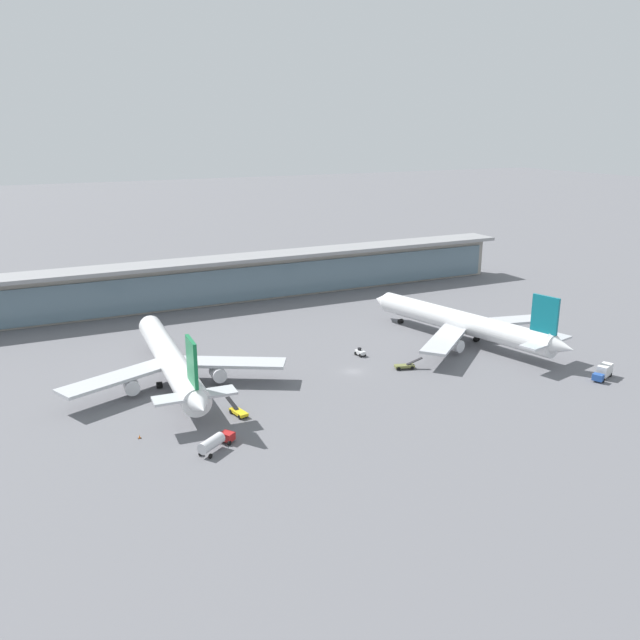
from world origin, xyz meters
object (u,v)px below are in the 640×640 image
airliner_centre_stand (465,323)px  service_truck_mid_apron_yellow (238,411)px  service_truck_by_tail_blue (603,371)px  safety_cone_alpha (140,437)px  service_truck_near_nose_white (360,352)px  service_truck_under_wing_red (215,442)px  airliner_left_stand (171,360)px  service_truck_on_taxiway_olive (405,366)px

airliner_centre_stand → service_truck_mid_apron_yellow: 73.40m
service_truck_by_tail_blue → airliner_centre_stand: bearing=109.2°
safety_cone_alpha → service_truck_near_nose_white: bearing=20.6°
airliner_centre_stand → service_truck_under_wing_red: bearing=-159.0°
airliner_left_stand → service_truck_by_tail_blue: airliner_left_stand is taller
airliner_left_stand → airliner_centre_stand: 78.86m
service_truck_on_taxiway_olive → safety_cone_alpha: (-65.69, -9.45, -0.49)m
service_truck_under_wing_red → airliner_left_stand: bearing=88.1°
airliner_centre_stand → service_truck_on_taxiway_olive: 27.95m
airliner_left_stand → service_truck_under_wing_red: 36.19m
service_truck_near_nose_white → safety_cone_alpha: service_truck_near_nose_white is taller
service_truck_on_taxiway_olive → service_truck_under_wing_red: bearing=-159.4°
airliner_centre_stand → service_truck_mid_apron_yellow: size_ratio=9.43×
airliner_left_stand → service_truck_mid_apron_yellow: bearing=-71.8°
airliner_centre_stand → service_truck_by_tail_blue: (12.44, -35.78, -3.86)m
service_truck_under_wing_red → service_truck_on_taxiway_olive: service_truck_under_wing_red is taller
airliner_left_stand → safety_cone_alpha: bearing=-116.8°
airliner_left_stand → safety_cone_alpha: size_ratio=94.52×
service_truck_mid_apron_yellow → safety_cone_alpha: size_ratio=9.91×
service_truck_on_taxiway_olive → safety_cone_alpha: service_truck_on_taxiway_olive is taller
service_truck_mid_apron_yellow → service_truck_on_taxiway_olive: 46.09m
airliner_left_stand → safety_cone_alpha: 28.47m
airliner_left_stand → safety_cone_alpha: (-12.60, -24.99, -5.23)m
airliner_centre_stand → service_truck_by_tail_blue: bearing=-70.8°
airliner_centre_stand → service_truck_mid_apron_yellow: (-71.03, -17.87, -4.74)m
airliner_left_stand → service_truck_by_tail_blue: (91.12, -41.12, -3.86)m
airliner_centre_stand → service_truck_by_tail_blue: size_ratio=8.58×
service_truck_near_nose_white → safety_cone_alpha: bearing=-159.4°
service_truck_by_tail_blue → service_truck_on_taxiway_olive: (-38.03, 25.58, -0.88)m
airliner_centre_stand → service_truck_by_tail_blue: airliner_centre_stand is taller
service_truck_by_tail_blue → safety_cone_alpha: (-103.72, 16.13, -1.37)m
service_truck_near_nose_white → service_truck_mid_apron_yellow: size_ratio=0.44×
airliner_left_stand → service_truck_on_taxiway_olive: size_ratio=9.58×
service_truck_near_nose_white → service_truck_mid_apron_yellow: service_truck_mid_apron_yellow is taller
service_truck_by_tail_blue → service_truck_mid_apron_yellow: bearing=167.9°
airliner_centre_stand → service_truck_mid_apron_yellow: bearing=-165.9°
service_truck_mid_apron_yellow → safety_cone_alpha: service_truck_mid_apron_yellow is taller
service_truck_by_tail_blue → service_truck_near_nose_white: bearing=137.9°
service_truck_on_taxiway_olive → service_truck_mid_apron_yellow: bearing=-170.4°
service_truck_under_wing_red → service_truck_by_tail_blue: 92.47m
service_truck_near_nose_white → service_truck_by_tail_blue: service_truck_by_tail_blue is taller
service_truck_near_nose_white → service_truck_on_taxiway_olive: (5.07, -13.31, -0.07)m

